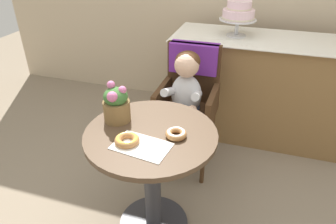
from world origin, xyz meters
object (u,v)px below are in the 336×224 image
(donut_front, at_px, (176,134))
(donut_mid, at_px, (127,140))
(wicker_chair, at_px, (190,88))
(flower_vase, at_px, (116,104))
(seated_child, at_px, (185,92))
(cafe_table, at_px, (152,163))
(tiered_cake_stand, at_px, (238,13))

(donut_front, height_order, donut_mid, donut_mid)
(wicker_chair, distance_m, flower_vase, 0.76)
(seated_child, height_order, donut_mid, seated_child)
(seated_child, xyz_separation_m, donut_front, (0.10, -0.59, 0.06))
(seated_child, relative_size, donut_mid, 5.73)
(seated_child, bearing_deg, wicker_chair, 90.00)
(wicker_chair, xyz_separation_m, donut_mid, (-0.12, -0.88, 0.10))
(cafe_table, height_order, flower_vase, flower_vase)
(donut_mid, distance_m, flower_vase, 0.25)
(wicker_chair, relative_size, donut_front, 8.57)
(cafe_table, distance_m, donut_mid, 0.28)
(wicker_chair, relative_size, donut_mid, 7.52)
(donut_mid, bearing_deg, cafe_table, 58.02)
(donut_front, height_order, tiered_cake_stand, tiered_cake_stand)
(donut_mid, distance_m, tiered_cake_stand, 1.51)
(donut_front, height_order, flower_vase, flower_vase)
(flower_vase, xyz_separation_m, tiered_cake_stand, (0.50, 1.24, 0.26))
(cafe_table, distance_m, donut_front, 0.27)
(donut_mid, xyz_separation_m, flower_vase, (-0.14, 0.19, 0.09))
(cafe_table, bearing_deg, seated_child, 86.53)
(cafe_table, bearing_deg, donut_front, -0.26)
(donut_mid, bearing_deg, tiered_cake_stand, 75.78)
(wicker_chair, relative_size, tiered_cake_stand, 3.18)
(flower_vase, relative_size, tiered_cake_stand, 0.77)
(seated_child, bearing_deg, tiered_cake_stand, 70.81)
(donut_front, distance_m, flower_vase, 0.38)
(wicker_chair, height_order, donut_mid, wicker_chair)
(cafe_table, bearing_deg, flower_vase, 164.94)
(cafe_table, xyz_separation_m, donut_front, (0.14, -0.00, 0.23))
(donut_mid, relative_size, flower_vase, 0.55)
(cafe_table, relative_size, wicker_chair, 0.75)
(wicker_chair, height_order, flower_vase, wicker_chair)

